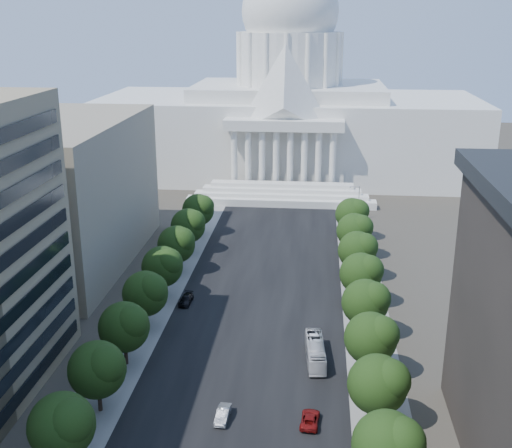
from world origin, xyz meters
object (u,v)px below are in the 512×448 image
(car_dark_b, at_px, (186,300))
(city_bus, at_px, (315,351))
(car_silver, at_px, (223,415))
(car_red, at_px, (310,419))

(car_dark_b, relative_size, city_bus, 0.46)
(car_dark_b, bearing_deg, car_silver, -68.08)
(car_red, relative_size, car_dark_b, 0.98)
(car_red, bearing_deg, car_dark_b, -51.32)
(car_silver, relative_size, car_dark_b, 0.90)
(car_red, bearing_deg, car_silver, 5.42)
(city_bus, bearing_deg, car_silver, -130.50)
(car_silver, distance_m, car_red, 11.24)
(city_bus, bearing_deg, car_red, -96.40)
(car_silver, bearing_deg, car_red, 4.37)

